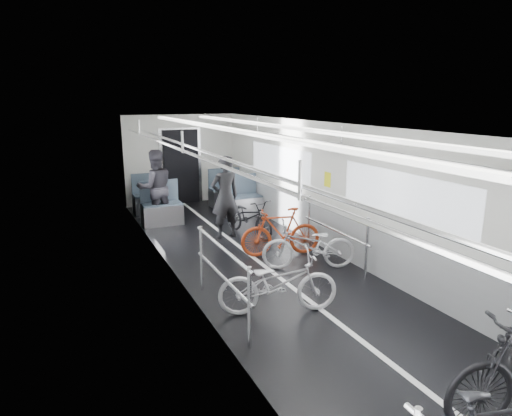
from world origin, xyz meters
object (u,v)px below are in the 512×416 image
Objects in this scene: bike_aisle at (249,217)px; bike_right_far at (281,232)px; bike_left_far at (278,283)px; person_standing at (225,197)px; bike_right_mid at (309,245)px; person_seated at (155,188)px.

bike_right_far is at bearing -103.14° from bike_aisle.
bike_left_far is 0.95× the size of person_standing.
bike_right_far is 0.87× the size of person_standing.
bike_right_mid is (1.20, 1.23, -0.01)m from bike_left_far.
bike_right_far is (1.09, 2.04, 0.02)m from bike_left_far.
bike_right_mid is 1.06× the size of bike_right_far.
bike_aisle is at bearing -155.89° from bike_right_mid.
bike_right_mid is 1.03× the size of bike_aisle.
bike_right_mid is at bearing -100.69° from bike_aisle.
person_seated is (-1.10, 1.55, 0.01)m from person_standing.
bike_right_far is 0.87× the size of person_seated.
person_seated is at bearing 22.13° from bike_left_far.
person_seated is at bearing -135.73° from bike_right_mid.
bike_aisle is 2.33m from person_seated.
bike_right_far is 0.97× the size of bike_aisle.
person_standing is (0.56, 3.53, 0.43)m from bike_left_far.
person_seated reaches higher than bike_right_mid.
bike_left_far is at bearing -24.50° from bike_right_mid.
person_standing is at bearing 7.03° from bike_left_far.
bike_aisle is 0.90× the size of person_standing.
person_standing is at bearing -148.48° from bike_right_far.
bike_right_mid reaches higher than bike_aisle.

